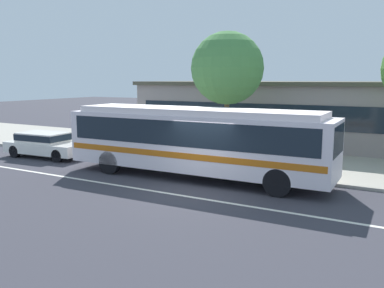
# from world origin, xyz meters

# --- Properties ---
(ground_plane) EXTENTS (120.00, 120.00, 0.00)m
(ground_plane) POSITION_xyz_m (0.00, 0.00, 0.00)
(ground_plane) COLOR #37363E
(sidewalk_slab) EXTENTS (60.00, 8.00, 0.12)m
(sidewalk_slab) POSITION_xyz_m (0.00, 7.08, 0.06)
(sidewalk_slab) COLOR #A59F92
(sidewalk_slab) RESTS_ON ground_plane
(lane_stripe_center) EXTENTS (56.00, 0.16, 0.01)m
(lane_stripe_center) POSITION_xyz_m (0.00, -0.80, 0.00)
(lane_stripe_center) COLOR silver
(lane_stripe_center) RESTS_ON ground_plane
(transit_bus) EXTENTS (11.23, 2.66, 2.88)m
(transit_bus) POSITION_xyz_m (-0.97, 1.73, 1.68)
(transit_bus) COLOR white
(transit_bus) RESTS_ON ground_plane
(sedan_behind_bus) EXTENTS (4.52, 2.04, 1.29)m
(sedan_behind_bus) POSITION_xyz_m (-10.03, 1.91, 0.72)
(sedan_behind_bus) COLOR white
(sedan_behind_bus) RESTS_ON ground_plane
(pedestrian_waiting_near_sign) EXTENTS (0.40, 0.40, 1.68)m
(pedestrian_waiting_near_sign) POSITION_xyz_m (0.82, 3.63, 1.10)
(pedestrian_waiting_near_sign) COLOR #66694A
(pedestrian_waiting_near_sign) RESTS_ON sidewalk_slab
(street_tree_near_stop) EXTENTS (3.67, 3.67, 6.31)m
(street_tree_near_stop) POSITION_xyz_m (-1.69, 6.41, 4.58)
(street_tree_near_stop) COLOR brown
(street_tree_near_stop) RESTS_ON sidewalk_slab
(station_building) EXTENTS (18.29, 9.06, 3.90)m
(station_building) POSITION_xyz_m (-0.65, 13.70, 1.96)
(station_building) COLOR gray
(station_building) RESTS_ON ground_plane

